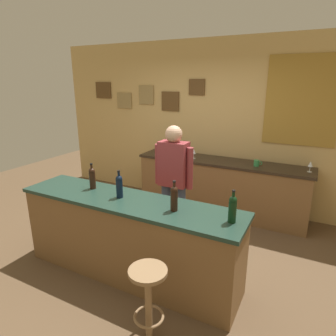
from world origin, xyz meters
TOP-DOWN VIEW (x-y plane):
  - ground_plane at (0.00, 0.00)m, footprint 10.00×10.00m
  - back_wall at (0.02, 2.03)m, footprint 6.00×0.09m
  - bar_counter at (0.00, -0.40)m, footprint 2.56×0.60m
  - side_counter at (0.40, 1.65)m, footprint 2.78×0.56m
  - bartender at (0.17, 0.37)m, footprint 0.52×0.21m
  - bar_stool at (0.65, -1.05)m, footprint 0.32×0.32m
  - wine_bottle_a at (-0.55, -0.31)m, footprint 0.07×0.07m
  - wine_bottle_b at (-0.10, -0.39)m, footprint 0.07×0.07m
  - wine_bottle_c at (0.56, -0.41)m, footprint 0.07×0.07m
  - wine_bottle_d at (1.13, -0.39)m, footprint 0.07×0.07m
  - wine_glass_a at (-0.72, 1.70)m, footprint 0.07×0.07m
  - wine_glass_b at (-0.06, 1.58)m, footprint 0.07×0.07m
  - wine_glass_c at (1.68, 1.64)m, footprint 0.07×0.07m
  - coffee_mug at (0.96, 1.59)m, footprint 0.12×0.08m

SIDE VIEW (x-z plane):
  - ground_plane at x=0.00m, z-range 0.00..0.00m
  - side_counter at x=0.40m, z-range 0.00..0.90m
  - bar_stool at x=0.65m, z-range 0.12..0.80m
  - bar_counter at x=0.00m, z-range 0.00..0.92m
  - bartender at x=0.17m, z-range 0.13..1.75m
  - coffee_mug at x=0.96m, z-range 0.90..1.00m
  - wine_glass_a at x=-0.72m, z-range 0.93..1.09m
  - wine_glass_b at x=-0.06m, z-range 0.93..1.09m
  - wine_glass_c at x=1.68m, z-range 0.93..1.09m
  - wine_bottle_a at x=-0.55m, z-range 0.90..1.21m
  - wine_bottle_b at x=-0.10m, z-range 0.90..1.21m
  - wine_bottle_c at x=0.56m, z-range 0.90..1.21m
  - wine_bottle_d at x=1.13m, z-range 0.90..1.21m
  - back_wall at x=0.02m, z-range 0.02..2.82m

